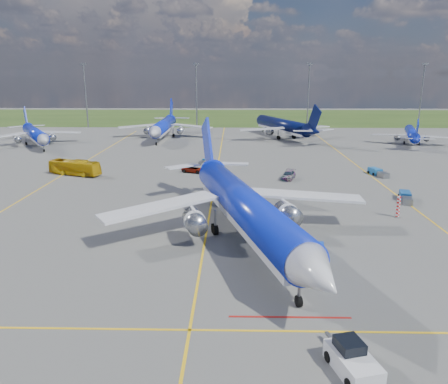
{
  "coord_description": "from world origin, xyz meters",
  "views": [
    {
      "loc": [
        3.29,
        -49.69,
        19.21
      ],
      "look_at": [
        2.11,
        6.03,
        4.0
      ],
      "focal_mm": 35.0,
      "sensor_mm": 36.0,
      "label": 1
    }
  ],
  "objects_px": {
    "bg_jet_n": "(282,138)",
    "baggage_tug_w": "(406,197)",
    "bg_jet_nnw": "(164,138)",
    "uld_container": "(316,251)",
    "apron_bus": "(75,168)",
    "service_car_a": "(90,169)",
    "warning_post": "(398,207)",
    "baggage_tug_c": "(205,161)",
    "pushback_tug": "(352,360)",
    "service_car_c": "(288,175)",
    "baggage_tug_e": "(378,173)",
    "bg_jet_nw": "(36,146)",
    "service_car_b": "(194,169)",
    "bg_jet_ne": "(411,143)",
    "main_airliner": "(245,241)"
  },
  "relations": [
    {
      "from": "bg_jet_ne",
      "to": "pushback_tug",
      "type": "xyz_separation_m",
      "value": [
        -42.33,
        -98.67,
        0.82
      ]
    },
    {
      "from": "service_car_b",
      "to": "baggage_tug_w",
      "type": "height_order",
      "value": "service_car_b"
    },
    {
      "from": "bg_jet_n",
      "to": "bg_jet_ne",
      "type": "distance_m",
      "value": 36.84
    },
    {
      "from": "service_car_c",
      "to": "baggage_tug_e",
      "type": "bearing_deg",
      "value": 29.39
    },
    {
      "from": "bg_jet_ne",
      "to": "uld_container",
      "type": "bearing_deg",
      "value": 80.08
    },
    {
      "from": "main_airliner",
      "to": "uld_container",
      "type": "bearing_deg",
      "value": -47.67
    },
    {
      "from": "warning_post",
      "to": "uld_container",
      "type": "bearing_deg",
      "value": -134.44
    },
    {
      "from": "service_car_a",
      "to": "baggage_tug_w",
      "type": "height_order",
      "value": "service_car_a"
    },
    {
      "from": "pushback_tug",
      "to": "apron_bus",
      "type": "distance_m",
      "value": 69.15
    },
    {
      "from": "service_car_c",
      "to": "baggage_tug_c",
      "type": "bearing_deg",
      "value": 157.77
    },
    {
      "from": "bg_jet_nw",
      "to": "baggage_tug_c",
      "type": "height_order",
      "value": "bg_jet_nw"
    },
    {
      "from": "bg_jet_nnw",
      "to": "service_car_c",
      "type": "distance_m",
      "value": 61.25
    },
    {
      "from": "apron_bus",
      "to": "baggage_tug_w",
      "type": "xyz_separation_m",
      "value": [
        57.73,
        -16.58,
        -0.92
      ]
    },
    {
      "from": "service_car_b",
      "to": "service_car_c",
      "type": "relative_size",
      "value": 0.91
    },
    {
      "from": "warning_post",
      "to": "bg_jet_ne",
      "type": "distance_m",
      "value": 71.67
    },
    {
      "from": "baggage_tug_w",
      "to": "baggage_tug_c",
      "type": "height_order",
      "value": "baggage_tug_w"
    },
    {
      "from": "pushback_tug",
      "to": "service_car_c",
      "type": "distance_m",
      "value": 54.82
    },
    {
      "from": "service_car_b",
      "to": "baggage_tug_e",
      "type": "height_order",
      "value": "service_car_b"
    },
    {
      "from": "bg_jet_ne",
      "to": "uld_container",
      "type": "height_order",
      "value": "bg_jet_ne"
    },
    {
      "from": "bg_jet_nw",
      "to": "uld_container",
      "type": "height_order",
      "value": "bg_jet_nw"
    },
    {
      "from": "pushback_tug",
      "to": "baggage_tug_w",
      "type": "xyz_separation_m",
      "value": [
        18.93,
        40.66,
        -0.25
      ]
    },
    {
      "from": "bg_jet_nw",
      "to": "service_car_b",
      "type": "distance_m",
      "value": 56.49
    },
    {
      "from": "bg_jet_nnw",
      "to": "uld_container",
      "type": "distance_m",
      "value": 93.69
    },
    {
      "from": "service_car_a",
      "to": "bg_jet_nw",
      "type": "bearing_deg",
      "value": 111.99
    },
    {
      "from": "baggage_tug_w",
      "to": "baggage_tug_e",
      "type": "xyz_separation_m",
      "value": [
        1.2,
        17.44,
        0.01
      ]
    },
    {
      "from": "bg_jet_n",
      "to": "service_car_a",
      "type": "relative_size",
      "value": 11.43
    },
    {
      "from": "bg_jet_nnw",
      "to": "baggage_tug_c",
      "type": "xyz_separation_m",
      "value": [
        15.02,
        -38.17,
        0.46
      ]
    },
    {
      "from": "warning_post",
      "to": "apron_bus",
      "type": "relative_size",
      "value": 0.28
    },
    {
      "from": "bg_jet_ne",
      "to": "apron_bus",
      "type": "xyz_separation_m",
      "value": [
        -81.13,
        -41.43,
        1.49
      ]
    },
    {
      "from": "bg_jet_nnw",
      "to": "service_car_c",
      "type": "bearing_deg",
      "value": -58.85
    },
    {
      "from": "bg_jet_n",
      "to": "baggage_tug_e",
      "type": "distance_m",
      "value": 52.7
    },
    {
      "from": "pushback_tug",
      "to": "apron_bus",
      "type": "height_order",
      "value": "apron_bus"
    },
    {
      "from": "bg_jet_nw",
      "to": "bg_jet_ne",
      "type": "xyz_separation_m",
      "value": [
        104.33,
        6.22,
        0.0
      ]
    },
    {
      "from": "bg_jet_nw",
      "to": "baggage_tug_w",
      "type": "relative_size",
      "value": 6.4
    },
    {
      "from": "bg_jet_n",
      "to": "baggage_tug_w",
      "type": "relative_size",
      "value": 7.49
    },
    {
      "from": "baggage_tug_e",
      "to": "warning_post",
      "type": "bearing_deg",
      "value": -116.13
    },
    {
      "from": "main_airliner",
      "to": "baggage_tug_c",
      "type": "xyz_separation_m",
      "value": [
        -7.54,
        45.79,
        0.46
      ]
    },
    {
      "from": "bg_jet_n",
      "to": "baggage_tug_w",
      "type": "distance_m",
      "value": 69.5
    },
    {
      "from": "main_airliner",
      "to": "baggage_tug_w",
      "type": "xyz_separation_m",
      "value": [
        25.5,
        17.34,
        0.57
      ]
    },
    {
      "from": "apron_bus",
      "to": "baggage_tug_w",
      "type": "relative_size",
      "value": 1.92
    },
    {
      "from": "bg_jet_nw",
      "to": "bg_jet_nnw",
      "type": "height_order",
      "value": "bg_jet_nnw"
    },
    {
      "from": "service_car_c",
      "to": "baggage_tug_e",
      "type": "height_order",
      "value": "service_car_c"
    },
    {
      "from": "pushback_tug",
      "to": "baggage_tug_w",
      "type": "relative_size",
      "value": 1.09
    },
    {
      "from": "bg_jet_nw",
      "to": "baggage_tug_e",
      "type": "bearing_deg",
      "value": -55.14
    },
    {
      "from": "apron_bus",
      "to": "service_car_a",
      "type": "xyz_separation_m",
      "value": [
        2.23,
        2.49,
        -0.87
      ]
    },
    {
      "from": "warning_post",
      "to": "bg_jet_n",
      "type": "relative_size",
      "value": 0.07
    },
    {
      "from": "main_airliner",
      "to": "baggage_tug_e",
      "type": "xyz_separation_m",
      "value": [
        26.69,
        34.78,
        0.57
      ]
    },
    {
      "from": "pushback_tug",
      "to": "service_car_a",
      "type": "distance_m",
      "value": 70.04
    },
    {
      "from": "main_airliner",
      "to": "service_car_c",
      "type": "height_order",
      "value": "main_airliner"
    },
    {
      "from": "uld_container",
      "to": "bg_jet_ne",
      "type": "bearing_deg",
      "value": 71.25
    }
  ]
}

